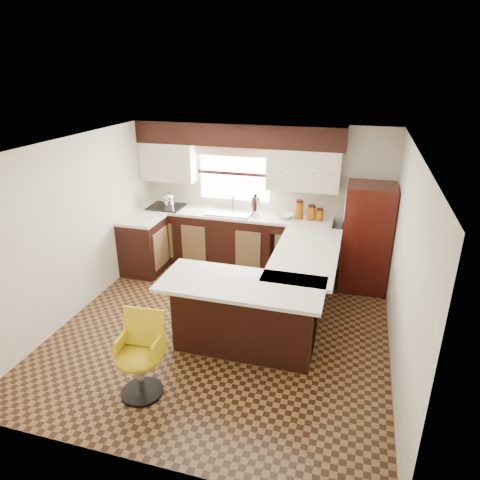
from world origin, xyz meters
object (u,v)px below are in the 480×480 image
(peninsula_long, at_px, (300,285))
(peninsula_return, at_px, (245,316))
(refrigerator, at_px, (367,238))
(bar_chair, at_px, (139,358))

(peninsula_long, relative_size, peninsula_return, 1.18)
(peninsula_return, xyz_separation_m, refrigerator, (1.35, 2.05, 0.37))
(peninsula_long, bearing_deg, peninsula_return, -118.30)
(peninsula_long, relative_size, bar_chair, 2.13)
(refrigerator, distance_m, bar_chair, 3.83)
(refrigerator, bearing_deg, peninsula_return, -123.50)
(peninsula_long, distance_m, bar_chair, 2.46)
(peninsula_long, xyz_separation_m, refrigerator, (0.83, 1.07, 0.37))
(refrigerator, relative_size, bar_chair, 1.79)
(peninsula_long, xyz_separation_m, bar_chair, (-1.37, -2.04, 0.01))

